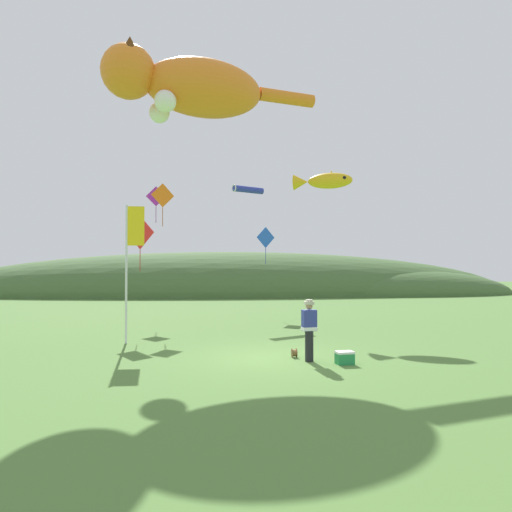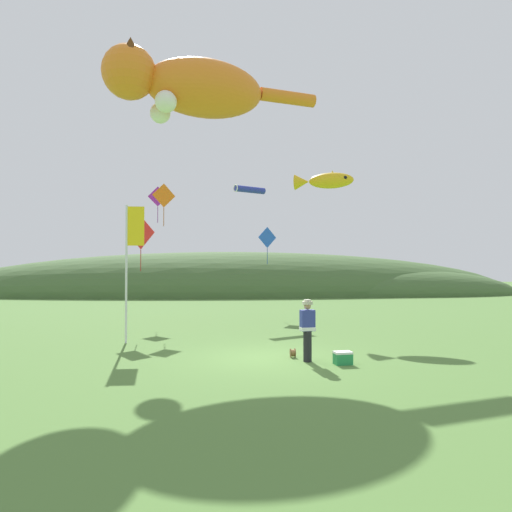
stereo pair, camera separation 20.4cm
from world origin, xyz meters
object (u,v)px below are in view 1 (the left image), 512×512
(kite_diamond_orange, at_px, (163,196))
(kite_diamond_red, at_px, (140,233))
(festival_banner_pole, at_px, (131,252))
(festival_attendant, at_px, (309,328))
(kite_fish_windsock, at_px, (323,181))
(kite_diamond_blue, at_px, (266,238))
(kite_diamond_violet, at_px, (156,197))
(kite_spool, at_px, (294,353))
(kite_tube_streamer, at_px, (248,190))
(picnic_cooler, at_px, (345,358))
(kite_giant_cat, at_px, (189,87))

(kite_diamond_orange, relative_size, kite_diamond_red, 0.89)
(festival_banner_pole, bearing_deg, festival_attendant, -32.50)
(kite_fish_windsock, height_order, kite_diamond_orange, kite_fish_windsock)
(festival_banner_pole, height_order, kite_diamond_blue, kite_diamond_blue)
(kite_diamond_red, height_order, kite_diamond_violet, kite_diamond_violet)
(kite_spool, distance_m, kite_tube_streamer, 14.03)
(kite_diamond_red, bearing_deg, kite_diamond_violet, 91.06)
(kite_tube_streamer, relative_size, kite_diamond_violet, 0.95)
(festival_attendant, bearing_deg, kite_fish_windsock, 73.31)
(kite_spool, bearing_deg, kite_fish_windsock, 69.77)
(picnic_cooler, bearing_deg, kite_tube_streamer, 97.34)
(kite_spool, height_order, kite_diamond_blue, kite_diamond_blue)
(kite_spool, relative_size, kite_diamond_violet, 0.14)
(kite_spool, height_order, festival_banner_pole, festival_banner_pole)
(kite_giant_cat, relative_size, kite_fish_windsock, 3.34)
(kite_giant_cat, distance_m, kite_fish_windsock, 7.42)
(festival_attendant, distance_m, kite_diamond_orange, 11.49)
(kite_giant_cat, bearing_deg, kite_spool, -61.31)
(kite_giant_cat, relative_size, kite_tube_streamer, 5.04)
(festival_attendant, height_order, kite_diamond_orange, kite_diamond_orange)
(kite_giant_cat, distance_m, kite_tube_streamer, 7.41)
(kite_giant_cat, distance_m, kite_diamond_red, 6.81)
(picnic_cooler, relative_size, kite_diamond_orange, 0.26)
(kite_diamond_blue, bearing_deg, kite_fish_windsock, -62.90)
(kite_spool, relative_size, festival_banner_pole, 0.06)
(kite_diamond_blue, bearing_deg, kite_spool, -92.47)
(festival_banner_pole, bearing_deg, kite_diamond_violet, 91.25)
(kite_spool, bearing_deg, kite_diamond_red, 133.94)
(kite_diamond_blue, bearing_deg, picnic_cooler, -86.77)
(kite_spool, relative_size, kite_diamond_red, 0.12)
(kite_spool, height_order, kite_giant_cat, kite_giant_cat)
(festival_attendant, relative_size, kite_tube_streamer, 0.94)
(festival_attendant, relative_size, kite_diamond_orange, 0.87)
(festival_attendant, bearing_deg, kite_diamond_orange, 119.95)
(picnic_cooler, height_order, festival_banner_pole, festival_banner_pole)
(kite_diamond_blue, bearing_deg, kite_giant_cat, -126.57)
(kite_diamond_orange, xyz_separation_m, kite_diamond_red, (-0.62, -2.67, -1.97))
(picnic_cooler, bearing_deg, kite_diamond_red, 134.87)
(festival_attendant, distance_m, kite_fish_windsock, 10.22)
(festival_banner_pole, bearing_deg, kite_fish_windsock, 28.80)
(kite_giant_cat, bearing_deg, festival_banner_pole, -118.42)
(festival_attendant, distance_m, kite_giant_cat, 12.52)
(kite_diamond_orange, bearing_deg, festival_banner_pole, -95.83)
(picnic_cooler, relative_size, kite_tube_streamer, 0.28)
(kite_spool, relative_size, kite_diamond_blue, 0.13)
(kite_spool, bearing_deg, kite_diamond_orange, 120.10)
(festival_banner_pole, distance_m, kite_diamond_violet, 9.32)
(kite_diamond_red, relative_size, kite_diamond_blue, 1.09)
(kite_fish_windsock, distance_m, kite_diamond_red, 8.78)
(kite_diamond_violet, xyz_separation_m, kite_diamond_blue, (6.05, 0.11, -2.21))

